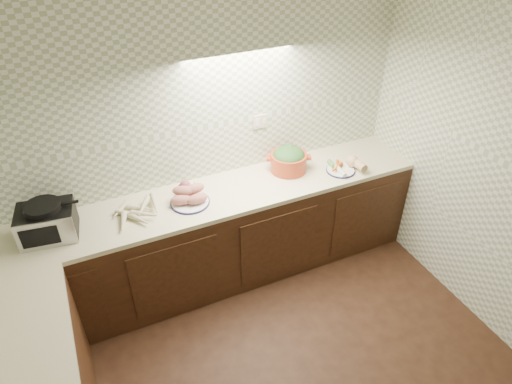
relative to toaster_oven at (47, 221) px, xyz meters
name	(u,v)px	position (x,y,z in m)	size (l,w,h in m)	color
room	(315,239)	(1.24, -1.53, 0.60)	(3.60, 3.60, 2.60)	black
counter	(165,337)	(0.56, -0.85, -0.58)	(3.60, 3.60, 0.90)	black
toaster_oven	(47,221)	(0.00, 0.00, 0.00)	(0.42, 0.35, 0.27)	black
parsnip_pile	(138,212)	(0.63, -0.03, -0.10)	(0.40, 0.39, 0.07)	beige
sweet_potato_plate	(189,197)	(1.03, -0.03, -0.07)	(0.32, 0.31, 0.14)	#141240
onion_bowl	(187,189)	(1.05, 0.09, -0.08)	(0.16, 0.16, 0.13)	black
dutch_oven	(289,159)	(1.97, 0.07, -0.02)	(0.41, 0.41, 0.22)	#AE371A
veg_plate	(346,165)	(2.43, -0.14, -0.08)	(0.31, 0.26, 0.12)	#141240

